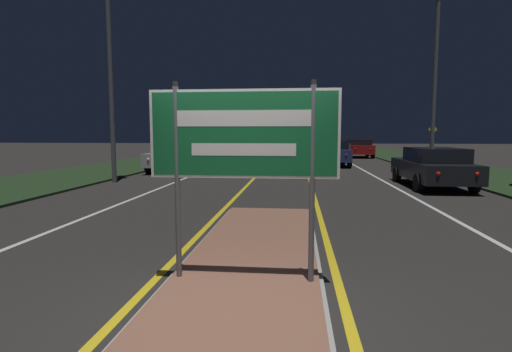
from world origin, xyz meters
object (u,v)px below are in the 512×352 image
(streetlight_left_near, at_px, (109,21))
(streetlight_right_near, at_px, (436,43))
(car_receding_1, at_px, (333,152))
(car_approaching_1, at_px, (206,151))
(warning_sign, at_px, (432,140))
(car_receding_2, at_px, (359,148))
(car_approaching_0, at_px, (176,156))
(car_approaching_2, at_px, (227,146))
(car_receding_0, at_px, (433,167))
(highway_sign, at_px, (243,141))

(streetlight_left_near, height_order, streetlight_right_near, streetlight_left_near)
(car_receding_1, bearing_deg, car_approaching_1, 154.28)
(streetlight_right_near, xyz_separation_m, car_receding_1, (-3.77, 6.33, -4.99))
(car_approaching_1, xyz_separation_m, warning_sign, (15.71, -1.11, 0.84))
(car_receding_1, bearing_deg, warning_sign, 24.71)
(streetlight_right_near, distance_m, car_receding_1, 8.90)
(car_receding_2, relative_size, car_approaching_0, 0.91)
(car_approaching_2, distance_m, warning_sign, 18.82)
(car_approaching_0, bearing_deg, car_receding_0, -25.04)
(streetlight_right_near, distance_m, warning_sign, 10.84)
(highway_sign, relative_size, streetlight_right_near, 0.28)
(car_receding_2, relative_size, warning_sign, 1.76)
(streetlight_right_near, relative_size, car_receding_0, 1.85)
(car_receding_1, relative_size, warning_sign, 1.95)
(highway_sign, relative_size, streetlight_left_near, 0.27)
(warning_sign, bearing_deg, highway_sign, -112.78)
(car_receding_1, distance_m, warning_sign, 7.58)
(car_receding_0, height_order, car_approaching_0, car_approaching_0)
(streetlight_right_near, xyz_separation_m, warning_sign, (3.08, 9.49, -4.25))
(car_receding_1, relative_size, car_approaching_2, 0.99)
(warning_sign, bearing_deg, streetlight_right_near, -108.01)
(car_approaching_0, relative_size, car_approaching_1, 0.99)
(car_receding_2, xyz_separation_m, warning_sign, (3.90, -5.93, 0.77))
(car_receding_1, distance_m, car_receding_2, 9.56)
(streetlight_left_near, distance_m, car_receding_0, 13.34)
(streetlight_right_near, height_order, car_approaching_0, streetlight_right_near)
(car_receding_2, relative_size, car_approaching_1, 0.90)
(streetlight_left_near, relative_size, car_approaching_2, 1.91)
(car_receding_0, xyz_separation_m, car_receding_1, (-2.76, 9.68, 0.08))
(car_receding_2, height_order, car_approaching_0, car_receding_2)
(car_receding_2, bearing_deg, car_approaching_2, 159.88)
(streetlight_left_near, distance_m, car_receding_2, 23.03)
(highway_sign, relative_size, warning_sign, 1.00)
(car_receding_0, height_order, car_receding_2, car_receding_2)
(highway_sign, relative_size, car_receding_1, 0.51)
(car_receding_2, xyz_separation_m, car_approaching_1, (-11.81, -4.82, -0.08))
(streetlight_left_near, height_order, car_receding_2, streetlight_left_near)
(car_approaching_1, bearing_deg, car_approaching_2, 90.27)
(streetlight_left_near, bearing_deg, highway_sign, -57.40)
(car_receding_1, distance_m, car_approaching_1, 9.83)
(streetlight_left_near, relative_size, car_receding_0, 1.94)
(warning_sign, bearing_deg, car_approaching_2, 146.88)
(streetlight_left_near, xyz_separation_m, car_approaching_2, (0.51, 23.00, -5.42))
(car_approaching_0, bearing_deg, car_receding_1, 27.74)
(streetlight_right_near, relative_size, car_approaching_0, 1.86)
(car_approaching_0, bearing_deg, streetlight_right_near, -8.77)
(car_receding_0, height_order, car_approaching_1, car_receding_0)
(car_receding_1, height_order, car_approaching_2, car_receding_1)
(streetlight_right_near, bearing_deg, car_approaching_1, 140.00)
(streetlight_right_near, xyz_separation_m, car_approaching_0, (-12.23, 1.89, -5.04))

